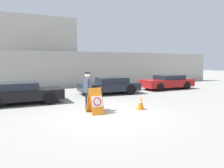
# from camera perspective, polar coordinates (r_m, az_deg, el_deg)

# --- Properties ---
(ground_plane) EXTENTS (90.00, 90.00, 0.00)m
(ground_plane) POSITION_cam_1_polar(r_m,az_deg,el_deg) (9.59, -0.76, -8.20)
(ground_plane) COLOR gray
(perimeter_wall) EXTENTS (36.00, 0.30, 3.70)m
(perimeter_wall) POSITION_cam_1_polar(r_m,az_deg,el_deg) (19.99, -14.41, 3.70)
(perimeter_wall) COLOR #ADA8A0
(perimeter_wall) RESTS_ON ground_plane
(building_block) EXTENTS (7.75, 6.44, 6.57)m
(building_block) POSITION_cam_1_polar(r_m,az_deg,el_deg) (24.56, -20.01, 7.77)
(building_block) COLOR #B2ADA3
(building_block) RESTS_ON ground_plane
(barricade_sign) EXTENTS (0.62, 0.88, 1.16)m
(barricade_sign) POSITION_cam_1_polar(r_m,az_deg,el_deg) (9.86, -4.36, -4.41)
(barricade_sign) COLOR orange
(barricade_sign) RESTS_ON ground_plane
(security_guard) EXTENTS (0.38, 0.67, 1.83)m
(security_guard) POSITION_cam_1_polar(r_m,az_deg,el_deg) (10.45, -6.39, -1.32)
(security_guard) COLOR #232838
(security_guard) RESTS_ON ground_plane
(traffic_cone_near) EXTENTS (0.38, 0.38, 0.65)m
(traffic_cone_near) POSITION_cam_1_polar(r_m,az_deg,el_deg) (10.82, 7.49, -4.89)
(traffic_cone_near) COLOR orange
(traffic_cone_near) RESTS_ON ground_plane
(parked_car_front_coupe) EXTENTS (4.35, 2.03, 1.19)m
(parked_car_front_coupe) POSITION_cam_1_polar(r_m,az_deg,el_deg) (13.12, -22.60, -2.11)
(parked_car_front_coupe) COLOR black
(parked_car_front_coupe) RESTS_ON ground_plane
(parked_car_rear_sedan) EXTENTS (4.40, 2.24, 1.19)m
(parked_car_rear_sedan) POSITION_cam_1_polar(r_m,az_deg,el_deg) (15.77, -0.67, -0.35)
(parked_car_rear_sedan) COLOR black
(parked_car_rear_sedan) RESTS_ON ground_plane
(parked_car_far_side) EXTENTS (4.61, 1.95, 1.19)m
(parked_car_far_side) POSITION_cam_1_polar(r_m,az_deg,el_deg) (19.09, 14.28, 0.55)
(parked_car_far_side) COLOR black
(parked_car_far_side) RESTS_ON ground_plane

